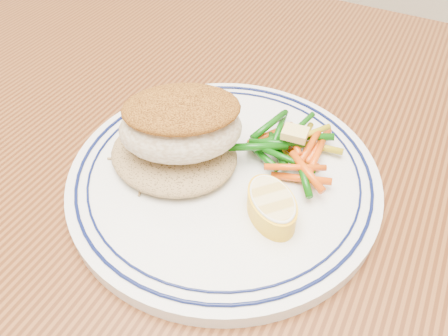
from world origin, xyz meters
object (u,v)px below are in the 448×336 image
dining_table (217,236)px  fish_fillet (181,123)px  rice_pilaf (174,151)px  lemon_wedge (272,205)px  plate (224,176)px  vegetable_pile (291,148)px

dining_table → fish_fillet: fish_fillet is taller
dining_table → fish_fillet: bearing=-170.3°
rice_pilaf → lemon_wedge: same height
plate → rice_pilaf: size_ratio=2.36×
lemon_wedge → plate: bearing=155.2°
lemon_wedge → dining_table: bearing=157.5°
plate → fish_fillet: size_ratio=2.14×
rice_pilaf → lemon_wedge: bearing=-10.0°
vegetable_pile → fish_fillet: bearing=-150.4°
plate → lemon_wedge: bearing=-24.8°
vegetable_pile → lemon_wedge: vegetable_pile is taller
rice_pilaf → dining_table: bearing=13.5°
plate → vegetable_pile: (0.05, 0.05, 0.02)m
plate → rice_pilaf: bearing=-170.4°
plate → lemon_wedge: lemon_wedge is taller
dining_table → lemon_wedge: 0.15m
fish_fillet → rice_pilaf: bearing=-153.0°
rice_pilaf → vegetable_pile: 0.11m
rice_pilaf → fish_fillet: size_ratio=0.91×
vegetable_pile → lemon_wedge: size_ratio=1.32×
fish_fillet → plate: bearing=5.8°
plate → dining_table: bearing=173.3°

